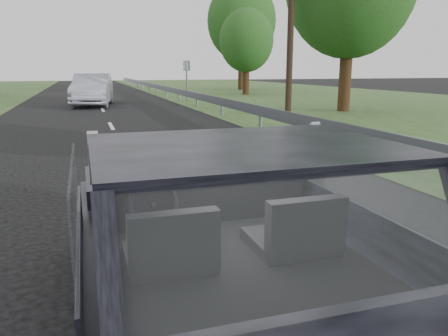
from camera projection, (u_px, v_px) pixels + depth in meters
subject_car at (222, 240)px, 2.90m from camera, size 1.80×4.00×1.45m
dashboard at (199, 197)px, 3.45m from camera, size 1.58×0.45×0.30m
driver_seat at (171, 242)px, 2.48m from camera, size 0.50×0.72×0.42m
passenger_seat at (298, 226)px, 2.72m from camera, size 0.50×0.72×0.42m
steering_wheel at (154, 204)px, 3.04m from camera, size 0.36×0.36×0.04m
cat at (231, 165)px, 3.44m from camera, size 0.66×0.23×0.29m
guardrail at (257, 110)px, 13.50m from camera, size 0.05×90.00×0.32m
other_car at (92, 90)px, 22.04m from camera, size 2.54×5.07×1.60m
highway_sign at (187, 81)px, 24.72m from camera, size 0.23×0.91×2.27m
utility_pole at (291, 15)px, 16.79m from camera, size 0.30×0.30×7.71m
tree_1 at (349, 13)px, 18.34m from camera, size 6.94×6.94×8.25m
tree_2 at (246, 53)px, 30.88m from camera, size 3.96×3.96×5.81m
tree_3 at (241, 37)px, 37.78m from camera, size 7.08×7.08×8.95m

